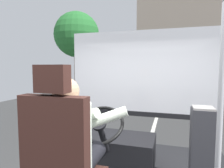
{
  "coord_description": "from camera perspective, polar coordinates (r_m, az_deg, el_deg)",
  "views": [
    {
      "loc": [
        0.51,
        -1.73,
        2.02
      ],
      "look_at": [
        -0.32,
        0.99,
        1.77
      ],
      "focal_mm": 31.18,
      "sensor_mm": 36.0,
      "label": 1
    }
  ],
  "objects": [
    {
      "name": "ground",
      "position": [
        10.74,
        13.96,
        -6.19
      ],
      "size": [
        18.0,
        44.0,
        0.06
      ],
      "color": "#363636"
    },
    {
      "name": "bus_driver",
      "position": [
        1.59,
        -12.14,
        -15.88
      ],
      "size": [
        0.81,
        0.6,
        0.77
      ],
      "color": "black",
      "rests_on": "driver_seat"
    },
    {
      "name": "windshield_panel",
      "position": [
        3.4,
        8.2,
        0.25
      ],
      "size": [
        2.5,
        0.08,
        1.48
      ],
      "color": "white"
    },
    {
      "name": "handrail_pole",
      "position": [
        1.73,
        29.21,
        -5.57
      ],
      "size": [
        0.04,
        0.04,
        2.05
      ],
      "color": "#B7B7BC",
      "rests_on": "bus_floor"
    },
    {
      "name": "street_tree",
      "position": [
        10.99,
        -10.3,
        13.79
      ],
      "size": [
        2.43,
        2.43,
        4.99
      ],
      "color": "#4C3828",
      "rests_on": "ground"
    },
    {
      "name": "fare_box",
      "position": [
        2.4,
        24.8,
        -16.77
      ],
      "size": [
        0.23,
        0.24,
        0.9
      ],
      "color": "#333338",
      "rests_on": "bus_floor"
    },
    {
      "name": "steering_console",
      "position": [
        2.76,
        0.2,
        -18.44
      ],
      "size": [
        1.1,
        1.05,
        0.87
      ],
      "color": "black",
      "rests_on": "bus_floor"
    },
    {
      "name": "shop_building",
      "position": [
        18.29,
        28.68,
        9.52
      ],
      "size": [
        12.61,
        4.88,
        7.36
      ],
      "color": "gray",
      "rests_on": "ground"
    }
  ]
}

